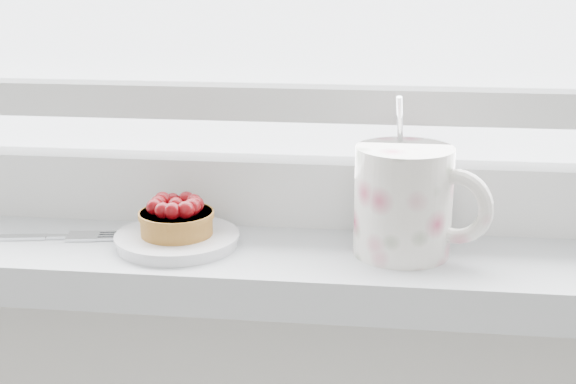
% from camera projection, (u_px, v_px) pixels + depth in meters
% --- Properties ---
extents(saucer, '(0.12, 0.12, 0.01)m').
position_uv_depth(saucer, '(177.00, 240.00, 0.80)').
color(saucer, white).
rests_on(saucer, windowsill).
extents(raspberry_tart, '(0.07, 0.07, 0.04)m').
position_uv_depth(raspberry_tart, '(177.00, 217.00, 0.79)').
color(raspberry_tart, brown).
rests_on(raspberry_tart, saucer).
extents(floral_mug, '(0.14, 0.12, 0.15)m').
position_uv_depth(floral_mug, '(407.00, 199.00, 0.76)').
color(floral_mug, white).
rests_on(floral_mug, windowsill).
extents(fork, '(0.21, 0.06, 0.00)m').
position_uv_depth(fork, '(29.00, 237.00, 0.82)').
color(fork, silver).
rests_on(fork, windowsill).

